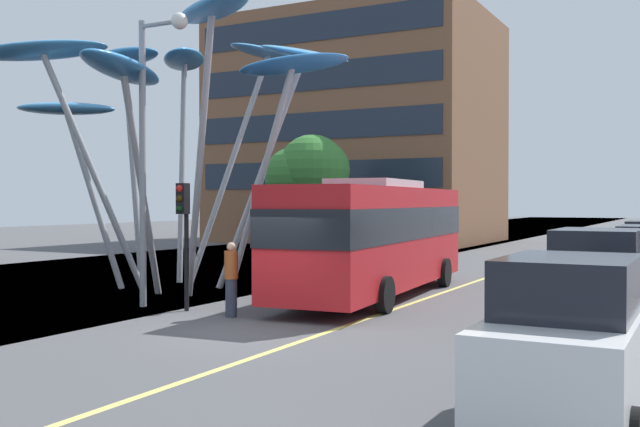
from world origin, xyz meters
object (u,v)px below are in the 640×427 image
at_px(car_parked_mid, 597,290).
at_px(pedestrian, 231,279).
at_px(leaf_sculpture, 178,76).
at_px(traffic_light_kerb_near, 184,218).
at_px(street_lamp, 152,123).
at_px(red_bus, 376,233).
at_px(traffic_light_kerb_far, 273,218).
at_px(car_parked_near, 569,343).

distance_m(car_parked_mid, pedestrian, 8.48).
distance_m(leaf_sculpture, traffic_light_kerb_near, 6.48).
bearing_deg(traffic_light_kerb_near, pedestrian, -5.95).
height_order(leaf_sculpture, car_parked_mid, leaf_sculpture).
xyz_separation_m(street_lamp, pedestrian, (2.82, -0.35, -4.03)).
height_order(red_bus, traffic_light_kerb_far, red_bus).
distance_m(traffic_light_kerb_far, car_parked_mid, 11.12).
bearing_deg(car_parked_near, leaf_sculpture, 147.85).
bearing_deg(traffic_light_kerb_far, car_parked_mid, -21.67).
relative_size(leaf_sculpture, traffic_light_kerb_near, 3.55).
relative_size(traffic_light_kerb_near, car_parked_near, 0.79).
xyz_separation_m(red_bus, car_parked_mid, (6.83, -4.38, -0.85)).
bearing_deg(traffic_light_kerb_near, car_parked_near, -25.43).
bearing_deg(leaf_sculpture, traffic_light_kerb_far, 22.57).
bearing_deg(red_bus, leaf_sculpture, -166.69).
distance_m(traffic_light_kerb_far, car_parked_near, 14.44).
distance_m(red_bus, car_parked_near, 12.33).
height_order(red_bus, car_parked_near, red_bus).
bearing_deg(red_bus, car_parked_near, -54.22).
xyz_separation_m(car_parked_near, car_parked_mid, (-0.36, 5.60, 0.07)).
bearing_deg(car_parked_mid, car_parked_near, -86.27).
xyz_separation_m(red_bus, traffic_light_kerb_far, (-3.44, -0.30, 0.43)).
xyz_separation_m(leaf_sculpture, car_parked_mid, (13.14, -2.88, -5.82)).
height_order(traffic_light_kerb_near, car_parked_near, traffic_light_kerb_near).
relative_size(red_bus, pedestrian, 5.96).
xyz_separation_m(traffic_light_kerb_far, car_parked_near, (10.63, -9.68, -1.35)).
distance_m(car_parked_mid, street_lamp, 11.93).
height_order(leaf_sculpture, traffic_light_kerb_far, leaf_sculpture).
bearing_deg(traffic_light_kerb_far, car_parked_near, -42.32).
relative_size(car_parked_mid, pedestrian, 2.08).
xyz_separation_m(car_parked_near, street_lamp, (-11.63, 5.13, 3.97)).
height_order(car_parked_near, car_parked_mid, car_parked_mid).
bearing_deg(car_parked_mid, pedestrian, -174.48).
relative_size(traffic_light_kerb_near, pedestrian, 1.80).
bearing_deg(street_lamp, car_parked_near, -23.81).
xyz_separation_m(car_parked_mid, pedestrian, (-8.44, -0.82, -0.13)).
height_order(car_parked_mid, pedestrian, car_parked_mid).
distance_m(car_parked_near, pedestrian, 10.02).
bearing_deg(car_parked_near, traffic_light_kerb_far, 137.68).
xyz_separation_m(traffic_light_kerb_far, street_lamp, (-1.00, -4.55, 2.62)).
bearing_deg(pedestrian, leaf_sculpture, 141.75).
height_order(leaf_sculpture, pedestrian, leaf_sculpture).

